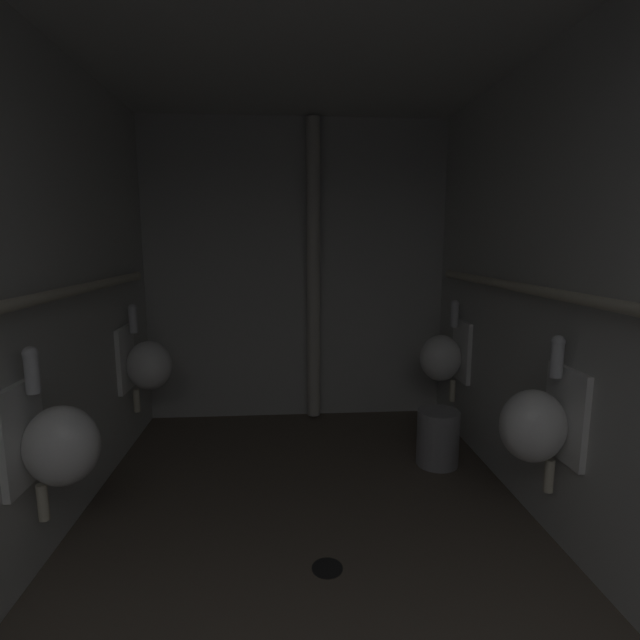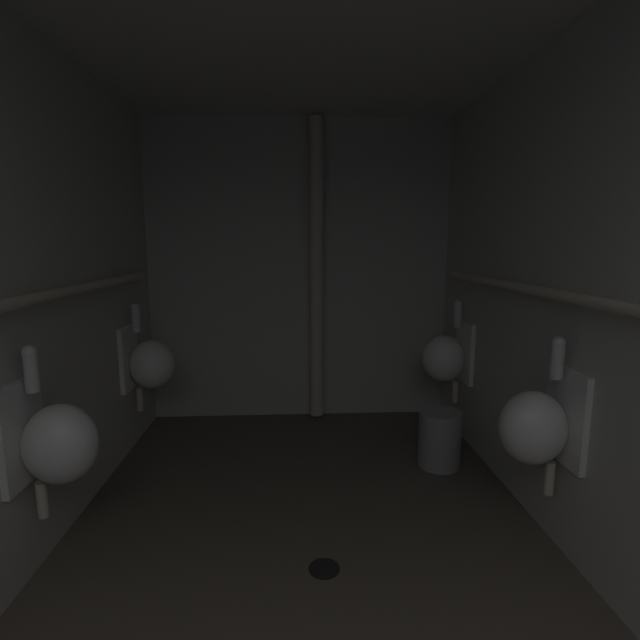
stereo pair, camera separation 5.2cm
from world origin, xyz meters
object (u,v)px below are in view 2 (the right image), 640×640
at_px(urinal_left_far, 149,363).
at_px(urinal_left_mid, 55,441).
at_px(urinal_right_mid, 537,425).
at_px(floor_drain, 324,568).
at_px(urinal_right_far, 447,357).
at_px(standpipe_back_wall, 316,273).
at_px(waste_bin, 439,439).

bearing_deg(urinal_left_far, urinal_left_mid, -90.00).
bearing_deg(urinal_right_mid, floor_drain, -174.51).
distance_m(urinal_left_mid, urinal_right_far, 2.50).
distance_m(urinal_left_mid, floor_drain, 1.28).
distance_m(standpipe_back_wall, floor_drain, 2.20).
bearing_deg(waste_bin, standpipe_back_wall, 130.11).
xyz_separation_m(urinal_left_mid, urinal_right_far, (2.11, 1.35, 0.00)).
bearing_deg(urinal_right_mid, standpipe_back_wall, 117.81).
height_order(urinal_right_mid, waste_bin, urinal_right_mid).
height_order(standpipe_back_wall, floor_drain, standpipe_back_wall).
bearing_deg(urinal_right_mid, urinal_left_mid, -178.47).
distance_m(standpipe_back_wall, waste_bin, 1.55).
relative_size(urinal_left_far, waste_bin, 2.08).
height_order(urinal_left_far, floor_drain, urinal_left_far).
xyz_separation_m(urinal_right_mid, floor_drain, (-0.98, -0.09, -0.61)).
xyz_separation_m(urinal_right_mid, urinal_right_far, (0.00, 1.29, 0.00)).
height_order(standpipe_back_wall, waste_bin, standpipe_back_wall).
xyz_separation_m(standpipe_back_wall, floor_drain, (-0.06, -1.84, -1.19)).
xyz_separation_m(urinal_right_far, standpipe_back_wall, (-0.92, 0.46, 0.58)).
bearing_deg(floor_drain, standpipe_back_wall, 88.22).
height_order(urinal_left_mid, floor_drain, urinal_left_mid).
bearing_deg(urinal_left_mid, urinal_right_far, 32.58).
distance_m(urinal_right_far, floor_drain, 1.80).
bearing_deg(urinal_right_mid, waste_bin, 101.21).
distance_m(urinal_left_far, urinal_right_far, 2.11).
height_order(urinal_left_mid, urinal_left_far, same).
distance_m(urinal_left_far, floor_drain, 1.85).
distance_m(urinal_left_mid, urinal_right_mid, 2.11).
bearing_deg(urinal_right_mid, urinal_left_far, 149.51).
relative_size(urinal_right_far, standpipe_back_wall, 0.32).
relative_size(urinal_left_far, urinal_right_far, 1.00).
xyz_separation_m(urinal_left_far, floor_drain, (1.13, -1.34, -0.61)).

